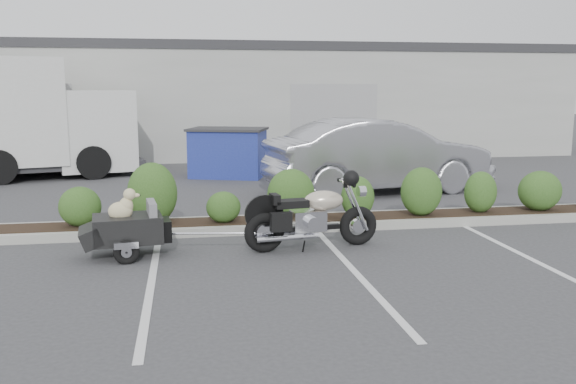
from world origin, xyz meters
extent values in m
plane|color=#38383A|center=(0.00, 0.00, 0.00)|extent=(90.00, 90.00, 0.00)
cube|color=#9E9E93|center=(1.00, 2.20, 0.07)|extent=(12.00, 1.00, 0.15)
cube|color=#9EA099|center=(0.00, 17.00, 2.00)|extent=(26.00, 10.00, 4.00)
torus|color=black|center=(0.12, 0.61, 0.31)|extent=(0.64, 0.24, 0.63)
torus|color=black|center=(1.65, 0.82, 0.31)|extent=(0.64, 0.24, 0.63)
cylinder|color=silver|center=(0.12, 0.61, 0.31)|extent=(0.27, 0.15, 0.26)
cylinder|color=silver|center=(1.65, 0.82, 0.31)|extent=(0.23, 0.12, 0.22)
cylinder|color=silver|center=(1.59, 0.71, 0.65)|extent=(0.41, 0.10, 0.83)
cylinder|color=silver|center=(1.57, 0.90, 0.65)|extent=(0.41, 0.10, 0.83)
cylinder|color=silver|center=(1.43, 0.79, 1.01)|extent=(0.12, 0.65, 0.03)
cylinder|color=silver|center=(1.69, 0.82, 0.86)|extent=(0.13, 0.18, 0.17)
sphere|color=black|center=(1.43, 0.50, 1.12)|extent=(0.27, 0.27, 0.24)
cube|color=silver|center=(0.81, 0.70, 0.45)|extent=(0.55, 0.38, 0.32)
cube|color=black|center=(0.91, 0.72, 0.33)|extent=(0.84, 0.20, 0.07)
ellipsoid|color=beige|center=(1.06, 0.74, 0.75)|extent=(0.66, 0.43, 0.31)
cube|color=black|center=(0.54, 0.67, 0.73)|extent=(0.55, 0.35, 0.11)
cube|color=black|center=(0.29, 0.63, 0.81)|extent=(0.15, 0.29, 0.15)
cylinder|color=silver|center=(0.47, 0.49, 0.24)|extent=(0.98, 0.21, 0.08)
cylinder|color=silver|center=(0.42, 0.82, 0.24)|extent=(0.98, 0.21, 0.08)
cube|color=black|center=(0.34, 0.38, 0.51)|extent=(0.33, 0.17, 0.28)
cube|color=black|center=(-1.89, 0.71, 0.42)|extent=(1.06, 0.80, 0.39)
cube|color=slate|center=(-1.54, 0.76, 0.67)|extent=(0.19, 0.59, 0.28)
cube|color=slate|center=(-1.84, 0.72, 0.52)|extent=(0.72, 0.66, 0.04)
cube|color=black|center=(-2.40, 0.64, 0.35)|extent=(0.44, 0.71, 0.34)
cube|color=black|center=(-1.37, 0.78, 0.37)|extent=(0.25, 0.49, 0.32)
torus|color=black|center=(-1.88, 0.32, 0.17)|extent=(0.37, 0.15, 0.36)
torus|color=black|center=(-1.99, 1.09, 0.17)|extent=(0.37, 0.15, 0.36)
cube|color=silver|center=(-1.88, 0.27, 0.28)|extent=(0.34, 0.12, 0.09)
cube|color=silver|center=(-2.00, 1.14, 0.28)|extent=(0.34, 0.12, 0.09)
cylinder|color=black|center=(-1.94, 0.70, 0.17)|extent=(0.15, 0.84, 0.04)
cylinder|color=silver|center=(-1.15, 0.81, 0.31)|extent=(0.56, 0.11, 0.03)
ellipsoid|color=beige|center=(-1.98, 0.71, 0.69)|extent=(0.38, 0.28, 0.28)
ellipsoid|color=beige|center=(-1.90, 0.72, 0.76)|extent=(0.23, 0.22, 0.26)
sphere|color=beige|center=(-1.85, 0.73, 0.93)|extent=(0.20, 0.20, 0.18)
ellipsoid|color=beige|center=(-1.76, 0.74, 0.91)|extent=(0.14, 0.09, 0.07)
sphere|color=black|center=(-1.71, 0.75, 0.91)|extent=(0.04, 0.04, 0.03)
ellipsoid|color=beige|center=(-1.88, 0.67, 0.95)|extent=(0.05, 0.04, 0.10)
ellipsoid|color=beige|center=(-1.89, 0.77, 0.95)|extent=(0.05, 0.04, 0.10)
cylinder|color=beige|center=(-1.87, 0.67, 0.58)|extent=(0.05, 0.05, 0.11)
cylinder|color=beige|center=(-1.88, 0.78, 0.58)|extent=(0.05, 0.05, 0.11)
imported|color=#A7A7AE|center=(3.49, 5.54, 0.88)|extent=(5.55, 2.72, 1.75)
cube|color=navy|center=(0.15, 8.70, 0.65)|extent=(2.27, 1.86, 1.31)
cube|color=#2D2D30|center=(0.15, 8.70, 1.33)|extent=(2.41, 1.99, 0.07)
cube|color=silver|center=(-3.60, 9.97, 1.27)|extent=(2.58, 2.79, 2.24)
cube|color=black|center=(-3.60, 9.97, 0.97)|extent=(0.59, 1.89, 1.02)
cube|color=#2D2D30|center=(-5.86, 9.35, 0.36)|extent=(7.46, 4.03, 0.20)
cylinder|color=black|center=(-3.51, 8.83, 0.46)|extent=(0.96, 0.52, 0.92)
cylinder|color=black|center=(-4.09, 10.99, 0.46)|extent=(0.96, 0.52, 0.92)
camera|label=1|loc=(-1.02, -8.29, 2.46)|focal=38.00mm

